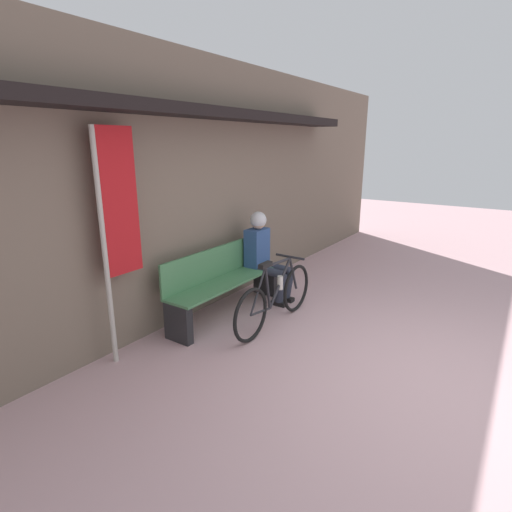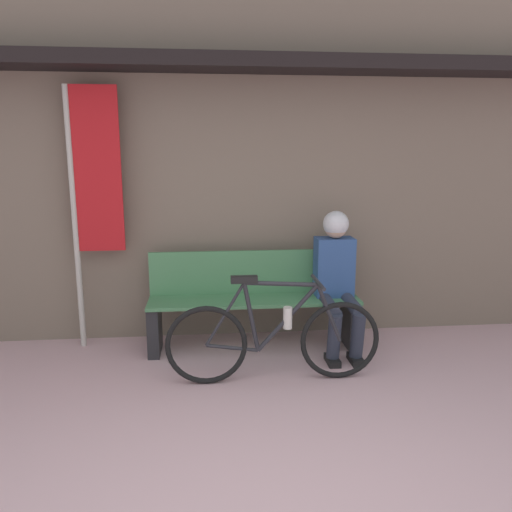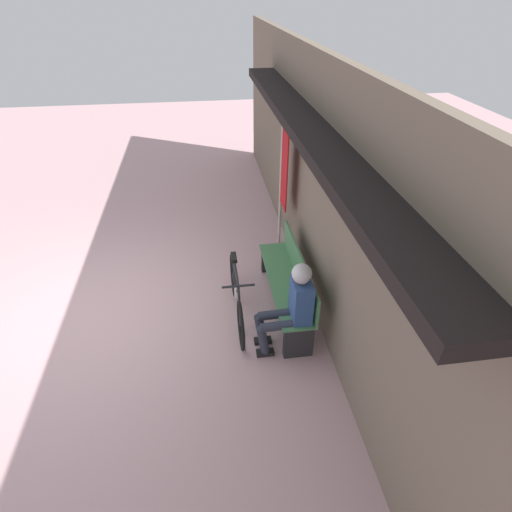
% 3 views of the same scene
% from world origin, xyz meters
% --- Properties ---
extents(ground_plane, '(24.00, 24.00, 0.00)m').
position_xyz_m(ground_plane, '(0.00, 0.00, 0.00)').
color(ground_plane, '#C69EA3').
extents(storefront_wall, '(12.00, 0.56, 3.20)m').
position_xyz_m(storefront_wall, '(0.00, 3.01, 1.66)').
color(storefront_wall, '#756656').
rests_on(storefront_wall, ground_plane).
extents(park_bench_near, '(1.88, 0.42, 0.87)m').
position_xyz_m(park_bench_near, '(0.16, 2.63, 0.42)').
color(park_bench_near, '#477F51').
rests_on(park_bench_near, ground_plane).
extents(bicycle, '(1.67, 0.40, 0.85)m').
position_xyz_m(bicycle, '(0.26, 1.90, 0.35)').
color(bicycle, black).
rests_on(bicycle, ground_plane).
extents(person_seated, '(0.34, 0.66, 1.25)m').
position_xyz_m(person_seated, '(0.89, 2.50, 0.72)').
color(person_seated, '#2D3342').
rests_on(person_seated, ground_plane).
extents(banner_pole, '(0.45, 0.05, 2.31)m').
position_xyz_m(banner_pole, '(-1.25, 2.80, 1.45)').
color(banner_pole, '#B7B2A8').
rests_on(banner_pole, ground_plane).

